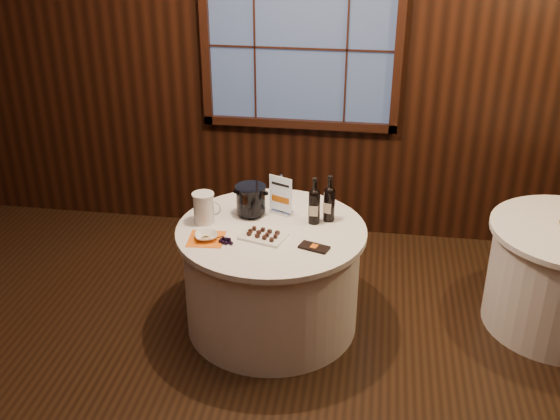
% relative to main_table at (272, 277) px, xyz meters
% --- Properties ---
extents(back_wall, '(6.00, 0.10, 3.00)m').
position_rel_main_table_xyz_m(back_wall, '(0.00, 1.48, 1.16)').
color(back_wall, black).
rests_on(back_wall, ground).
extents(main_table, '(1.28, 1.28, 0.77)m').
position_rel_main_table_xyz_m(main_table, '(0.00, 0.00, 0.00)').
color(main_table, white).
rests_on(main_table, ground).
extents(sign_stand, '(0.17, 0.14, 0.29)m').
position_rel_main_table_xyz_m(sign_stand, '(0.03, 0.23, 0.48)').
color(sign_stand, silver).
rests_on(sign_stand, main_table).
extents(port_bottle_left, '(0.08, 0.08, 0.33)m').
position_rel_main_table_xyz_m(port_bottle_left, '(0.27, 0.12, 0.53)').
color(port_bottle_left, black).
rests_on(port_bottle_left, main_table).
extents(port_bottle_right, '(0.08, 0.09, 0.33)m').
position_rel_main_table_xyz_m(port_bottle_right, '(0.37, 0.18, 0.52)').
color(port_bottle_right, black).
rests_on(port_bottle_right, main_table).
extents(ice_bucket, '(0.21, 0.21, 0.22)m').
position_rel_main_table_xyz_m(ice_bucket, '(-0.17, 0.17, 0.50)').
color(ice_bucket, black).
rests_on(ice_bucket, main_table).
extents(chocolate_plate, '(0.33, 0.26, 0.04)m').
position_rel_main_table_xyz_m(chocolate_plate, '(-0.03, -0.14, 0.40)').
color(chocolate_plate, white).
rests_on(chocolate_plate, main_table).
extents(chocolate_box, '(0.21, 0.15, 0.02)m').
position_rel_main_table_xyz_m(chocolate_box, '(0.31, -0.23, 0.39)').
color(chocolate_box, black).
rests_on(chocolate_box, main_table).
extents(grape_bunch, '(0.16, 0.10, 0.04)m').
position_rel_main_table_xyz_m(grape_bunch, '(-0.25, -0.23, 0.40)').
color(grape_bunch, black).
rests_on(grape_bunch, main_table).
extents(glass_pitcher, '(0.20, 0.15, 0.21)m').
position_rel_main_table_xyz_m(glass_pitcher, '(-0.46, 0.02, 0.49)').
color(glass_pitcher, silver).
rests_on(glass_pitcher, main_table).
extents(orange_napkin, '(0.25, 0.25, 0.00)m').
position_rel_main_table_xyz_m(orange_napkin, '(-0.39, -0.22, 0.38)').
color(orange_napkin, orange).
rests_on(orange_napkin, main_table).
extents(cracker_bowl, '(0.18, 0.18, 0.04)m').
position_rel_main_table_xyz_m(cracker_bowl, '(-0.39, -0.22, 0.40)').
color(cracker_bowl, white).
rests_on(cracker_bowl, orange_napkin).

